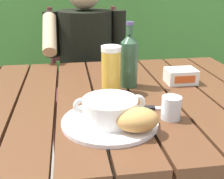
% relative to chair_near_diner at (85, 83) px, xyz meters
% --- Properties ---
extents(dining_table, '(1.24, 0.95, 0.75)m').
position_rel_chair_near_diner_xyz_m(dining_table, '(0.05, -0.91, 0.18)').
color(dining_table, '#53311C').
rests_on(dining_table, ground_plane).
extents(chair_near_diner, '(0.47, 0.43, 0.98)m').
position_rel_chair_near_diner_xyz_m(chair_near_diner, '(0.00, 0.00, 0.00)').
color(chair_near_diner, '#572727').
rests_on(chair_near_diner, ground_plane).
extents(person_eating, '(0.48, 0.47, 1.20)m').
position_rel_chair_near_diner_xyz_m(person_eating, '(-0.00, -0.20, 0.22)').
color(person_eating, black).
rests_on(person_eating, ground_plane).
extents(serving_plate, '(0.29, 0.29, 0.01)m').
position_rel_chair_near_diner_xyz_m(serving_plate, '(0.00, -1.14, 0.28)').
color(serving_plate, white).
rests_on(serving_plate, dining_table).
extents(soup_bowl, '(0.21, 0.16, 0.08)m').
position_rel_chair_near_diner_xyz_m(soup_bowl, '(0.00, -1.14, 0.32)').
color(soup_bowl, white).
rests_on(soup_bowl, serving_plate).
extents(bread_roll, '(0.12, 0.09, 0.07)m').
position_rel_chair_near_diner_xyz_m(bread_roll, '(0.07, -1.22, 0.32)').
color(bread_roll, '#BE8947').
rests_on(bread_roll, serving_plate).
extents(beer_glass, '(0.07, 0.07, 0.18)m').
position_rel_chair_near_diner_xyz_m(beer_glass, '(0.05, -0.88, 0.36)').
color(beer_glass, gold).
rests_on(beer_glass, dining_table).
extents(beer_bottle, '(0.07, 0.07, 0.26)m').
position_rel_chair_near_diner_xyz_m(beer_bottle, '(0.13, -0.83, 0.38)').
color(beer_bottle, '#2E5034').
rests_on(beer_bottle, dining_table).
extents(water_glass_small, '(0.06, 0.06, 0.07)m').
position_rel_chair_near_diner_xyz_m(water_glass_small, '(0.20, -1.14, 0.31)').
color(water_glass_small, silver).
rests_on(water_glass_small, dining_table).
extents(butter_tub, '(0.12, 0.09, 0.06)m').
position_rel_chair_near_diner_xyz_m(butter_tub, '(0.35, -0.82, 0.30)').
color(butter_tub, white).
rests_on(butter_tub, dining_table).
extents(table_knife, '(0.14, 0.03, 0.01)m').
position_rel_chair_near_diner_xyz_m(table_knife, '(0.16, -1.06, 0.28)').
color(table_knife, silver).
rests_on(table_knife, dining_table).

